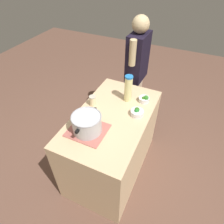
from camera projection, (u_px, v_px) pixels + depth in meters
name	position (u px, v px, depth m)	size (l,w,h in m)	color
ground_plane	(112.00, 165.00, 2.55)	(8.00, 8.00, 0.00)	brown
counter_slab	(112.00, 143.00, 2.26)	(1.23, 0.72, 0.87)	tan
dish_cloth	(88.00, 130.00, 1.81)	(0.31, 0.35, 0.01)	#AD5E54
cooking_pot	(87.00, 123.00, 1.75)	(0.34, 0.27, 0.17)	#B7B7BC
lemonade_pitcher	(128.00, 89.00, 2.06)	(0.09, 0.09, 0.30)	beige
mason_jar	(93.00, 101.00, 2.06)	(0.07, 0.07, 0.11)	beige
broccoli_bowl_front	(144.00, 99.00, 2.12)	(0.12, 0.12, 0.09)	silver
broccoli_bowl_center	(137.00, 112.00, 1.96)	(0.13, 0.13, 0.08)	silver
person_cook	(136.00, 73.00, 2.58)	(0.50, 0.21, 1.60)	tan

